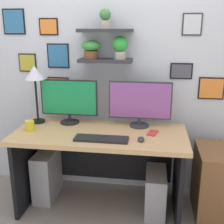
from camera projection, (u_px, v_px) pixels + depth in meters
ground_plane at (101, 206)px, 2.74m from camera, size 8.00×8.00×0.00m
back_wall_assembly at (107, 57)px, 2.77m from camera, size 4.40×0.24×2.70m
desk at (101, 152)px, 2.63m from camera, size 1.51×0.68×0.75m
monitor_left at (69, 100)px, 2.71m from camera, size 0.54×0.18×0.42m
monitor_right at (140, 103)px, 2.62m from camera, size 0.57×0.18×0.42m
keyboard at (101, 139)px, 2.35m from camera, size 0.44×0.14×0.02m
computer_mouse at (141, 139)px, 2.33m from camera, size 0.06×0.09×0.03m
desk_lamp at (35, 77)px, 2.66m from camera, size 0.18×0.18×0.54m
cell_phone at (152, 133)px, 2.49m from camera, size 0.11×0.15×0.01m
coffee_mug at (30, 126)px, 2.55m from camera, size 0.08×0.08×0.09m
drawer_cabinet at (221, 183)px, 2.56m from camera, size 0.44×0.50×0.62m
computer_tower_left at (47, 174)px, 2.84m from camera, size 0.18×0.40×0.48m
computer_tower_right at (155, 192)px, 2.62m from camera, size 0.18×0.40×0.39m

